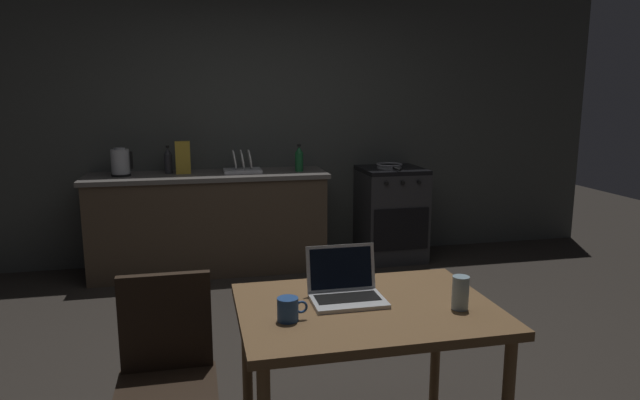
{
  "coord_description": "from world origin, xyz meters",
  "views": [
    {
      "loc": [
        -0.67,
        -3.13,
        1.64
      ],
      "look_at": [
        0.22,
        0.87,
        0.85
      ],
      "focal_mm": 31.58,
      "sensor_mm": 36.0,
      "label": 1
    }
  ],
  "objects_px": {
    "dining_table": "(366,322)",
    "electric_kettle": "(121,162)",
    "dish_rack": "(242,167)",
    "stove_oven": "(391,213)",
    "frying_pan": "(390,166)",
    "bottle": "(299,159)",
    "laptop": "(346,290)",
    "drinking_glass": "(460,293)",
    "bottle_b": "(168,160)",
    "chair": "(167,370)",
    "coffee_mug": "(288,309)",
    "cereal_box": "(183,158)"
  },
  "relations": [
    {
      "from": "chair",
      "to": "cereal_box",
      "type": "xyz_separation_m",
      "value": [
        0.04,
        2.97,
        0.54
      ]
    },
    {
      "from": "electric_kettle",
      "to": "frying_pan",
      "type": "xyz_separation_m",
      "value": [
        2.48,
        -0.03,
        -0.1
      ]
    },
    {
      "from": "stove_oven",
      "to": "drinking_glass",
      "type": "bearing_deg",
      "value": -104.5
    },
    {
      "from": "dish_rack",
      "to": "bottle_b",
      "type": "height_order",
      "value": "bottle_b"
    },
    {
      "from": "bottle_b",
      "to": "drinking_glass",
      "type": "bearing_deg",
      "value": -67.42
    },
    {
      "from": "bottle",
      "to": "cereal_box",
      "type": "height_order",
      "value": "cereal_box"
    },
    {
      "from": "dining_table",
      "to": "dish_rack",
      "type": "xyz_separation_m",
      "value": [
        -0.28,
        2.96,
        0.31
      ]
    },
    {
      "from": "frying_pan",
      "to": "laptop",
      "type": "bearing_deg",
      "value": -113.07
    },
    {
      "from": "bottle",
      "to": "coffee_mug",
      "type": "relative_size",
      "value": 2.01
    },
    {
      "from": "electric_kettle",
      "to": "cereal_box",
      "type": "height_order",
      "value": "cereal_box"
    },
    {
      "from": "cereal_box",
      "to": "dish_rack",
      "type": "distance_m",
      "value": 0.54
    },
    {
      "from": "chair",
      "to": "laptop",
      "type": "bearing_deg",
      "value": 17.8
    },
    {
      "from": "bottle",
      "to": "chair",
      "type": "bearing_deg",
      "value": -110.64
    },
    {
      "from": "dining_table",
      "to": "bottle",
      "type": "xyz_separation_m",
      "value": [
        0.24,
        2.91,
        0.38
      ]
    },
    {
      "from": "dining_table",
      "to": "electric_kettle",
      "type": "height_order",
      "value": "electric_kettle"
    },
    {
      "from": "cereal_box",
      "to": "dish_rack",
      "type": "relative_size",
      "value": 0.87
    },
    {
      "from": "stove_oven",
      "to": "frying_pan",
      "type": "bearing_deg",
      "value": -142.04
    },
    {
      "from": "chair",
      "to": "dish_rack",
      "type": "xyz_separation_m",
      "value": [
        0.57,
        2.95,
        0.44
      ]
    },
    {
      "from": "dining_table",
      "to": "cereal_box",
      "type": "distance_m",
      "value": 3.11
    },
    {
      "from": "chair",
      "to": "dining_table",
      "type": "bearing_deg",
      "value": 11.4
    },
    {
      "from": "stove_oven",
      "to": "coffee_mug",
      "type": "distance_m",
      "value": 3.42
    },
    {
      "from": "cereal_box",
      "to": "electric_kettle",
      "type": "bearing_deg",
      "value": -177.85
    },
    {
      "from": "dining_table",
      "to": "electric_kettle",
      "type": "xyz_separation_m",
      "value": [
        -1.34,
        2.96,
        0.38
      ]
    },
    {
      "from": "frying_pan",
      "to": "cereal_box",
      "type": "bearing_deg",
      "value": 178.58
    },
    {
      "from": "coffee_mug",
      "to": "bottle",
      "type": "bearing_deg",
      "value": 78.63
    },
    {
      "from": "chair",
      "to": "dish_rack",
      "type": "height_order",
      "value": "dish_rack"
    },
    {
      "from": "dining_table",
      "to": "drinking_glass",
      "type": "height_order",
      "value": "drinking_glass"
    },
    {
      "from": "bottle_b",
      "to": "dish_rack",
      "type": "bearing_deg",
      "value": -6.91
    },
    {
      "from": "laptop",
      "to": "frying_pan",
      "type": "height_order",
      "value": "frying_pan"
    },
    {
      "from": "coffee_mug",
      "to": "cereal_box",
      "type": "xyz_separation_m",
      "value": [
        -0.45,
        3.07,
        0.28
      ]
    },
    {
      "from": "electric_kettle",
      "to": "bottle_b",
      "type": "distance_m",
      "value": 0.41
    },
    {
      "from": "chair",
      "to": "bottle_b",
      "type": "distance_m",
      "value": 3.08
    },
    {
      "from": "chair",
      "to": "drinking_glass",
      "type": "relative_size",
      "value": 6.23
    },
    {
      "from": "dining_table",
      "to": "frying_pan",
      "type": "relative_size",
      "value": 2.58
    },
    {
      "from": "electric_kettle",
      "to": "bottle",
      "type": "xyz_separation_m",
      "value": [
        1.58,
        -0.05,
        -0.0
      ]
    },
    {
      "from": "frying_pan",
      "to": "drinking_glass",
      "type": "relative_size",
      "value": 2.98
    },
    {
      "from": "laptop",
      "to": "bottle_b",
      "type": "bearing_deg",
      "value": 114.88
    },
    {
      "from": "chair",
      "to": "dish_rack",
      "type": "distance_m",
      "value": 3.04
    },
    {
      "from": "electric_kettle",
      "to": "dish_rack",
      "type": "relative_size",
      "value": 0.74
    },
    {
      "from": "bottle",
      "to": "bottle_b",
      "type": "distance_m",
      "value": 1.19
    },
    {
      "from": "stove_oven",
      "to": "dining_table",
      "type": "relative_size",
      "value": 0.82
    },
    {
      "from": "bottle",
      "to": "laptop",
      "type": "bearing_deg",
      "value": -96.36
    },
    {
      "from": "stove_oven",
      "to": "bottle_b",
      "type": "distance_m",
      "value": 2.19
    },
    {
      "from": "frying_pan",
      "to": "coffee_mug",
      "type": "relative_size",
      "value": 3.42
    },
    {
      "from": "electric_kettle",
      "to": "dish_rack",
      "type": "bearing_deg",
      "value": 0.0
    },
    {
      "from": "drinking_glass",
      "to": "bottle",
      "type": "bearing_deg",
      "value": 92.49
    },
    {
      "from": "dining_table",
      "to": "drinking_glass",
      "type": "relative_size",
      "value": 7.68
    },
    {
      "from": "coffee_mug",
      "to": "electric_kettle",
      "type": "bearing_deg",
      "value": 107.85
    },
    {
      "from": "stove_oven",
      "to": "dining_table",
      "type": "xyz_separation_m",
      "value": [
        -1.17,
        -2.95,
        0.2
      ]
    },
    {
      "from": "drinking_glass",
      "to": "electric_kettle",
      "type": "bearing_deg",
      "value": 119.11
    }
  ]
}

